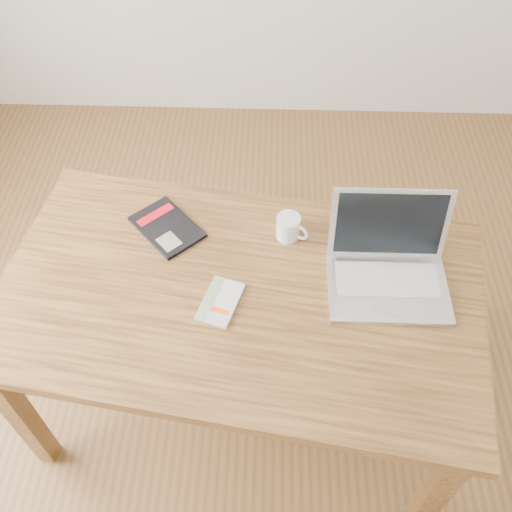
{
  "coord_description": "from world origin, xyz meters",
  "views": [
    {
      "loc": [
        -0.08,
        -0.96,
        2.17
      ],
      "look_at": [
        -0.11,
        0.12,
        0.85
      ],
      "focal_mm": 40.0,
      "sensor_mm": 36.0,
      "label": 1
    }
  ],
  "objects_px": {
    "laptop": "(389,266)",
    "coffee_mug": "(289,227)",
    "desk": "(240,308)",
    "white_guidebook": "(220,302)",
    "black_guidebook": "(167,227)"
  },
  "relations": [
    {
      "from": "laptop",
      "to": "coffee_mug",
      "type": "height_order",
      "value": "laptop"
    },
    {
      "from": "coffee_mug",
      "to": "laptop",
      "type": "bearing_deg",
      "value": 3.78
    },
    {
      "from": "desk",
      "to": "laptop",
      "type": "height_order",
      "value": "laptop"
    },
    {
      "from": "desk",
      "to": "white_guidebook",
      "type": "height_order",
      "value": "white_guidebook"
    },
    {
      "from": "black_guidebook",
      "to": "coffee_mug",
      "type": "height_order",
      "value": "coffee_mug"
    },
    {
      "from": "desk",
      "to": "black_guidebook",
      "type": "height_order",
      "value": "black_guidebook"
    },
    {
      "from": "white_guidebook",
      "to": "desk",
      "type": "bearing_deg",
      "value": 56.9
    },
    {
      "from": "black_guidebook",
      "to": "laptop",
      "type": "xyz_separation_m",
      "value": [
        0.71,
        -0.18,
        0.05
      ]
    },
    {
      "from": "white_guidebook",
      "to": "black_guidebook",
      "type": "height_order",
      "value": "white_guidebook"
    },
    {
      "from": "white_guidebook",
      "to": "black_guidebook",
      "type": "xyz_separation_m",
      "value": [
        -0.2,
        0.3,
        -0.0
      ]
    },
    {
      "from": "white_guidebook",
      "to": "coffee_mug",
      "type": "relative_size",
      "value": 1.78
    },
    {
      "from": "white_guidebook",
      "to": "coffee_mug",
      "type": "height_order",
      "value": "coffee_mug"
    },
    {
      "from": "black_guidebook",
      "to": "desk",
      "type": "bearing_deg",
      "value": -87.29
    },
    {
      "from": "desk",
      "to": "coffee_mug",
      "type": "relative_size",
      "value": 15.01
    },
    {
      "from": "laptop",
      "to": "coffee_mug",
      "type": "relative_size",
      "value": 3.42
    }
  ]
}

